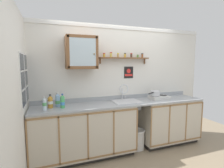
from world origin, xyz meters
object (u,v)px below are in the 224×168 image
(saucepan, at_px, (155,93))
(bottle_water_clear_2, at_px, (45,104))
(trash_bin, at_px, (137,139))
(hot_plate_stove, at_px, (159,97))
(warning_sign, at_px, (129,73))
(bottle_water_blue_1, at_px, (58,100))
(sink, at_px, (126,103))
(bottle_soda_green_3, at_px, (63,102))
(wall_cabinet, at_px, (81,53))
(bottle_juice_amber_0, at_px, (50,102))

(saucepan, distance_m, bottle_water_clear_2, 2.10)
(saucepan, xyz_separation_m, trash_bin, (-0.43, -0.09, -0.87))
(hot_plate_stove, bearing_deg, warning_sign, 155.32)
(saucepan, relative_size, bottle_water_blue_1, 1.43)
(sink, xyz_separation_m, warning_sign, (0.17, 0.24, 0.56))
(bottle_soda_green_3, distance_m, warning_sign, 1.46)
(wall_cabinet, bearing_deg, bottle_juice_amber_0, -168.41)
(bottle_water_blue_1, distance_m, bottle_soda_green_3, 0.14)
(bottle_water_blue_1, bearing_deg, trash_bin, -4.74)
(hot_plate_stove, distance_m, wall_cabinet, 1.80)
(warning_sign, xyz_separation_m, trash_bin, (0.05, -0.34, -1.29))
(warning_sign, bearing_deg, bottle_water_blue_1, -171.36)
(sink, xyz_separation_m, trash_bin, (0.21, -0.09, -0.73))
(bottle_water_clear_2, bearing_deg, wall_cabinet, 20.79)
(wall_cabinet, bearing_deg, bottle_soda_green_3, -152.72)
(saucepan, bearing_deg, trash_bin, -168.53)
(hot_plate_stove, relative_size, bottle_juice_amber_0, 1.79)
(bottle_juice_amber_0, xyz_separation_m, trash_bin, (1.58, -0.07, -0.85))
(bottle_juice_amber_0, bearing_deg, hot_plate_stove, -0.05)
(hot_plate_stove, bearing_deg, bottle_water_clear_2, -176.73)
(bottle_water_blue_1, xyz_separation_m, bottle_soda_green_3, (0.07, -0.12, -0.00))
(hot_plate_stove, relative_size, wall_cabinet, 0.71)
(hot_plate_stove, bearing_deg, trash_bin, -172.42)
(bottle_juice_amber_0, distance_m, bottle_soda_green_3, 0.20)
(sink, height_order, bottle_soda_green_3, sink)
(wall_cabinet, bearing_deg, hot_plate_stove, -4.15)
(bottle_water_clear_2, bearing_deg, saucepan, 3.89)
(bottle_water_clear_2, height_order, wall_cabinet, wall_cabinet)
(wall_cabinet, bearing_deg, warning_sign, 8.75)
(bottle_juice_amber_0, distance_m, wall_cabinet, 0.99)
(bottle_water_blue_1, height_order, bottle_water_clear_2, bottle_water_blue_1)
(sink, xyz_separation_m, bottle_water_clear_2, (-1.45, -0.15, 0.12))
(warning_sign, bearing_deg, sink, -124.34)
(saucepan, height_order, bottle_water_clear_2, bottle_water_clear_2)
(warning_sign, relative_size, trash_bin, 0.61)
(bottle_water_clear_2, bearing_deg, bottle_juice_amber_0, 56.18)
(bottle_soda_green_3, relative_size, warning_sign, 0.99)
(hot_plate_stove, xyz_separation_m, bottle_water_clear_2, (-2.20, -0.13, 0.07))
(saucepan, xyz_separation_m, bottle_water_clear_2, (-2.10, -0.14, -0.02))
(hot_plate_stove, height_order, bottle_water_blue_1, bottle_water_blue_1)
(saucepan, relative_size, bottle_soda_green_3, 1.48)
(bottle_water_clear_2, xyz_separation_m, warning_sign, (1.62, 0.39, 0.44))
(sink, height_order, saucepan, sink)
(bottle_juice_amber_0, bearing_deg, bottle_soda_green_3, -21.12)
(sink, bearing_deg, bottle_water_clear_2, -174.17)
(saucepan, relative_size, trash_bin, 0.89)
(bottle_water_clear_2, height_order, trash_bin, bottle_water_clear_2)
(saucepan, bearing_deg, bottle_juice_amber_0, -179.58)
(sink, height_order, wall_cabinet, wall_cabinet)
(sink, bearing_deg, saucepan, -0.52)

